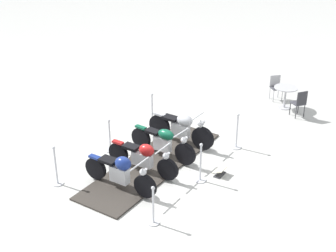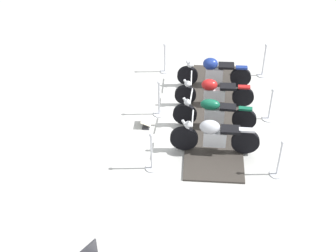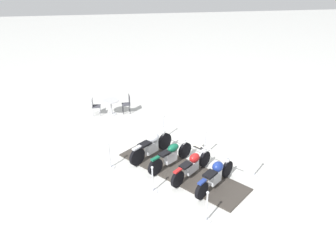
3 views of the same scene
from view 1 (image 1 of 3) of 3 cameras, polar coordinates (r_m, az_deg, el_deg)
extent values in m
plane|color=silver|center=(13.71, -1.81, -4.57)|extent=(80.00, 80.00, 0.00)
cube|color=#38332D|center=(13.70, -1.81, -4.48)|extent=(4.91, 4.53, 0.05)
cylinder|color=black|center=(12.10, -2.72, -7.13)|extent=(0.50, 0.55, 0.63)
cylinder|color=black|center=(12.95, -8.56, -4.99)|extent=(0.50, 0.55, 0.63)
cube|color=silver|center=(12.47, -5.76, -5.73)|extent=(0.51, 0.53, 0.44)
ellipsoid|color=navy|center=(12.21, -5.35, -4.44)|extent=(0.56, 0.57, 0.35)
cube|color=black|center=(12.50, -7.08, -4.05)|extent=(0.55, 0.56, 0.08)
cube|color=navy|center=(12.78, -8.66, -3.67)|extent=(0.34, 0.35, 0.06)
cylinder|color=silver|center=(11.99, -3.06, -5.96)|extent=(0.25, 0.27, 0.53)
cylinder|color=silver|center=(11.86, -3.41, -4.51)|extent=(0.61, 0.55, 0.04)
sphere|color=silver|center=(11.92, -2.99, -5.47)|extent=(0.18, 0.18, 0.18)
cylinder|color=black|center=(12.78, -0.04, -5.15)|extent=(0.49, 0.54, 0.62)
cylinder|color=black|center=(13.62, -5.90, -3.19)|extent=(0.49, 0.54, 0.62)
cube|color=silver|center=(13.15, -3.07, -3.96)|extent=(0.55, 0.59, 0.38)
ellipsoid|color=#AD1919|center=(12.92, -2.56, -2.88)|extent=(0.54, 0.56, 0.33)
cube|color=black|center=(13.21, -4.41, -2.47)|extent=(0.52, 0.53, 0.08)
cube|color=#AD1919|center=(13.46, -5.96, -1.93)|extent=(0.33, 0.34, 0.06)
cylinder|color=silver|center=(12.68, -0.33, -4.03)|extent=(0.24, 0.26, 0.53)
cylinder|color=silver|center=(12.56, -0.63, -2.67)|extent=(0.56, 0.50, 0.04)
sphere|color=silver|center=(12.61, -0.24, -3.58)|extent=(0.18, 0.18, 0.18)
cylinder|color=black|center=(13.47, 2.05, -3.32)|extent=(0.48, 0.59, 0.65)
cylinder|color=black|center=(14.33, -3.22, -1.44)|extent=(0.48, 0.59, 0.65)
cube|color=silver|center=(13.85, -0.67, -2.12)|extent=(0.48, 0.55, 0.42)
ellipsoid|color=#0F5138|center=(13.62, -0.23, -1.02)|extent=(0.55, 0.60, 0.30)
cube|color=black|center=(13.90, -1.78, -0.65)|extent=(0.47, 0.51, 0.08)
cube|color=#0F5138|center=(14.17, -3.25, -0.15)|extent=(0.32, 0.37, 0.06)
cylinder|color=silver|center=(13.37, 1.80, -2.19)|extent=(0.23, 0.27, 0.56)
cylinder|color=silver|center=(13.25, 1.55, -0.80)|extent=(0.58, 0.45, 0.04)
sphere|color=silver|center=(13.30, 1.89, -1.69)|extent=(0.18, 0.18, 0.18)
cylinder|color=black|center=(14.26, 4.13, -1.48)|extent=(0.55, 0.63, 0.72)
cylinder|color=black|center=(15.00, -1.01, 0.05)|extent=(0.55, 0.63, 0.72)
cube|color=silver|center=(14.58, 1.49, -0.49)|extent=(0.53, 0.58, 0.44)
ellipsoid|color=#B7BAC1|center=(14.36, 1.99, 0.68)|extent=(0.60, 0.62, 0.35)
cube|color=black|center=(14.63, 0.28, 0.98)|extent=(0.55, 0.58, 0.08)
cube|color=#B7BAC1|center=(14.83, -1.02, 1.40)|extent=(0.36, 0.39, 0.06)
cylinder|color=silver|center=(14.16, 3.82, -0.28)|extent=(0.28, 0.32, 0.60)
cylinder|color=silver|center=(14.05, 3.52, 1.15)|extent=(0.53, 0.45, 0.04)
sphere|color=silver|center=(14.09, 3.85, 0.31)|extent=(0.18, 0.18, 0.18)
cylinder|color=silver|center=(11.47, -1.73, -11.36)|extent=(0.29, 0.29, 0.03)
cylinder|color=silver|center=(11.19, -1.76, -9.46)|extent=(0.05, 0.05, 0.91)
sphere|color=silver|center=(10.91, -1.79, -7.36)|extent=(0.09, 0.09, 0.09)
cylinder|color=silver|center=(16.08, -1.87, 0.34)|extent=(0.34, 0.34, 0.03)
cylinder|color=silver|center=(15.87, -1.90, 1.97)|extent=(0.05, 0.05, 0.98)
sphere|color=silver|center=(15.66, -1.93, 3.72)|extent=(0.09, 0.09, 0.09)
cylinder|color=silver|center=(13.01, 3.82, -6.40)|extent=(0.34, 0.34, 0.03)
cylinder|color=silver|center=(12.74, 3.89, -4.41)|extent=(0.05, 0.05, 1.02)
sphere|color=silver|center=(12.47, 3.96, -2.25)|extent=(0.09, 0.09, 0.09)
cylinder|color=silver|center=(13.17, -12.92, -6.64)|extent=(0.31, 0.31, 0.03)
cylinder|color=silver|center=(12.90, -13.15, -4.68)|extent=(0.05, 0.05, 1.02)
sphere|color=silver|center=(12.63, -13.40, -2.54)|extent=(0.09, 0.09, 0.09)
cylinder|color=silver|center=(14.72, 8.05, -2.49)|extent=(0.33, 0.33, 0.03)
cylinder|color=silver|center=(14.48, 8.18, -0.66)|extent=(0.05, 0.05, 1.03)
sphere|color=silver|center=(14.24, 8.32, 1.31)|extent=(0.09, 0.09, 0.09)
cylinder|color=silver|center=(14.53, -6.83, -2.82)|extent=(0.35, 0.35, 0.03)
cylinder|color=silver|center=(14.31, -6.93, -1.16)|extent=(0.05, 0.05, 0.92)
sphere|color=silver|center=(14.09, -7.03, 0.64)|extent=(0.09, 0.09, 0.09)
cube|color=#333338|center=(13.29, 6.14, -5.74)|extent=(0.44, 0.42, 0.02)
cube|color=beige|center=(13.21, 6.17, -5.19)|extent=(0.46, 0.45, 0.13)
cylinder|color=#B7B7BC|center=(17.76, 13.57, 2.17)|extent=(0.46, 0.46, 0.02)
cylinder|color=#B7B7BC|center=(17.61, 13.70, 3.29)|extent=(0.07, 0.07, 0.73)
cylinder|color=#B7B7BC|center=(17.48, 13.83, 4.44)|extent=(0.83, 0.83, 0.03)
cylinder|color=#B7B7BC|center=(18.23, 13.37, 3.55)|extent=(0.03, 0.03, 0.45)
cylinder|color=#B7B7BC|center=(18.09, 12.39, 3.47)|extent=(0.03, 0.03, 0.45)
cylinder|color=#B7B7BC|center=(18.51, 12.93, 3.94)|extent=(0.03, 0.03, 0.45)
cylinder|color=#B7B7BC|center=(18.37, 11.97, 3.87)|extent=(0.03, 0.03, 0.45)
cube|color=#3F3F47|center=(18.21, 12.74, 4.43)|extent=(0.43, 0.43, 0.04)
cube|color=#B7B7BC|center=(18.29, 12.57, 5.29)|extent=(0.40, 0.06, 0.41)
cylinder|color=#2D2D33|center=(17.15, 14.26, 2.01)|extent=(0.03, 0.03, 0.45)
cylinder|color=#2D2D33|center=(17.35, 15.18, 2.17)|extent=(0.03, 0.03, 0.45)
cylinder|color=#2D2D33|center=(16.91, 14.92, 1.57)|extent=(0.03, 0.03, 0.45)
cylinder|color=#2D2D33|center=(17.10, 15.84, 1.74)|extent=(0.03, 0.03, 0.45)
cube|color=#3F3F47|center=(17.03, 15.15, 2.63)|extent=(0.44, 0.44, 0.04)
cube|color=#2D2D33|center=(16.80, 15.61, 3.19)|extent=(0.40, 0.07, 0.47)
camera|label=2|loc=(21.49, 18.39, 29.05)|focal=51.91mm
camera|label=3|loc=(15.19, -47.16, 18.88)|focal=34.96mm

